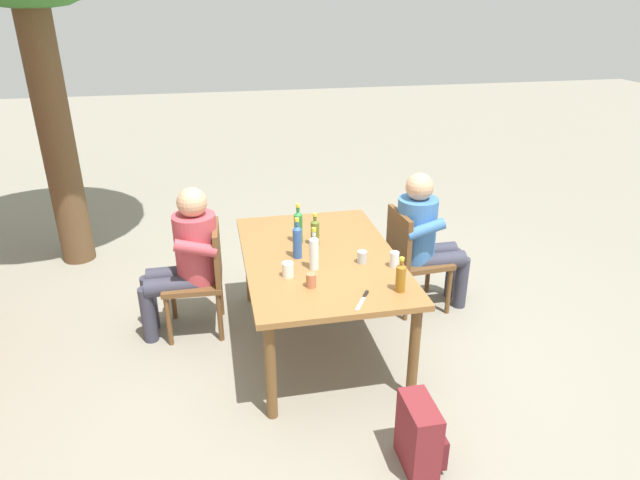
{
  "coord_description": "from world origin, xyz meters",
  "views": [
    {
      "loc": [
        -3.51,
        0.72,
        2.46
      ],
      "look_at": [
        0.0,
        0.0,
        0.86
      ],
      "focal_mm": 31.2,
      "sensor_mm": 36.0,
      "label": 1
    }
  ],
  "objects_px": {
    "chair_far_right": "(203,273)",
    "cup_glass": "(394,259)",
    "dining_table": "(320,265)",
    "person_in_plaid_shirt": "(425,235)",
    "chair_near_right": "(411,255)",
    "bottle_amber": "(401,277)",
    "cup_steel": "(362,257)",
    "table_knife": "(363,299)",
    "bottle_clear": "(314,251)",
    "bottle_blue": "(297,241)",
    "cup_terracotta": "(311,280)",
    "bottle_green": "(298,226)",
    "backpack_by_near_side": "(420,437)",
    "bottle_olive": "(314,232)",
    "cup_white": "(288,270)",
    "person_in_white_shirt": "(186,255)"
  },
  "relations": [
    {
      "from": "bottle_green",
      "to": "cup_steel",
      "type": "distance_m",
      "value": 0.58
    },
    {
      "from": "chair_far_right",
      "to": "cup_white",
      "type": "relative_size",
      "value": 8.78
    },
    {
      "from": "cup_glass",
      "to": "bottle_green",
      "type": "bearing_deg",
      "value": 47.26
    },
    {
      "from": "bottle_blue",
      "to": "cup_steel",
      "type": "height_order",
      "value": "bottle_blue"
    },
    {
      "from": "chair_near_right",
      "to": "bottle_olive",
      "type": "relative_size",
      "value": 3.47
    },
    {
      "from": "cup_steel",
      "to": "table_knife",
      "type": "relative_size",
      "value": 0.4
    },
    {
      "from": "chair_far_right",
      "to": "cup_glass",
      "type": "relative_size",
      "value": 7.97
    },
    {
      "from": "chair_near_right",
      "to": "bottle_olive",
      "type": "bearing_deg",
      "value": 102.22
    },
    {
      "from": "cup_glass",
      "to": "table_knife",
      "type": "height_order",
      "value": "cup_glass"
    },
    {
      "from": "bottle_olive",
      "to": "table_knife",
      "type": "bearing_deg",
      "value": -170.86
    },
    {
      "from": "person_in_white_shirt",
      "to": "bottle_olive",
      "type": "bearing_deg",
      "value": -101.32
    },
    {
      "from": "person_in_plaid_shirt",
      "to": "bottle_blue",
      "type": "bearing_deg",
      "value": 108.52
    },
    {
      "from": "cup_terracotta",
      "to": "cup_glass",
      "type": "distance_m",
      "value": 0.63
    },
    {
      "from": "bottle_olive",
      "to": "cup_glass",
      "type": "height_order",
      "value": "bottle_olive"
    },
    {
      "from": "chair_far_right",
      "to": "chair_near_right",
      "type": "xyz_separation_m",
      "value": [
        -0.0,
        -1.68,
        0.0
      ]
    },
    {
      "from": "bottle_green",
      "to": "bottle_olive",
      "type": "relative_size",
      "value": 1.23
    },
    {
      "from": "chair_far_right",
      "to": "bottle_amber",
      "type": "bearing_deg",
      "value": -128.45
    },
    {
      "from": "person_in_white_shirt",
      "to": "bottle_clear",
      "type": "relative_size",
      "value": 3.91
    },
    {
      "from": "dining_table",
      "to": "bottle_blue",
      "type": "height_order",
      "value": "bottle_blue"
    },
    {
      "from": "bottle_olive",
      "to": "bottle_blue",
      "type": "xyz_separation_m",
      "value": [
        -0.18,
        0.16,
        0.02
      ]
    },
    {
      "from": "person_in_plaid_shirt",
      "to": "bottle_amber",
      "type": "height_order",
      "value": "person_in_plaid_shirt"
    },
    {
      "from": "bottle_clear",
      "to": "cup_glass",
      "type": "bearing_deg",
      "value": -98.11
    },
    {
      "from": "bottle_amber",
      "to": "cup_steel",
      "type": "distance_m",
      "value": 0.46
    },
    {
      "from": "bottle_blue",
      "to": "cup_terracotta",
      "type": "bearing_deg",
      "value": -178.14
    },
    {
      "from": "bottle_amber",
      "to": "cup_steel",
      "type": "relative_size",
      "value": 2.7
    },
    {
      "from": "bottle_amber",
      "to": "cup_terracotta",
      "type": "bearing_deg",
      "value": 72.96
    },
    {
      "from": "bottle_blue",
      "to": "person_in_plaid_shirt",
      "type": "bearing_deg",
      "value": -71.48
    },
    {
      "from": "dining_table",
      "to": "person_in_plaid_shirt",
      "type": "bearing_deg",
      "value": -68.61
    },
    {
      "from": "cup_white",
      "to": "cup_terracotta",
      "type": "xyz_separation_m",
      "value": [
        -0.17,
        -0.12,
        -0.0
      ]
    },
    {
      "from": "table_knife",
      "to": "chair_near_right",
      "type": "bearing_deg",
      "value": -34.4
    },
    {
      "from": "cup_terracotta",
      "to": "person_in_plaid_shirt",
      "type": "bearing_deg",
      "value": -53.4
    },
    {
      "from": "cup_steel",
      "to": "cup_terracotta",
      "type": "xyz_separation_m",
      "value": [
        -0.27,
        0.41,
        0.0
      ]
    },
    {
      "from": "chair_near_right",
      "to": "dining_table",
      "type": "bearing_deg",
      "value": 113.51
    },
    {
      "from": "bottle_blue",
      "to": "cup_terracotta",
      "type": "height_order",
      "value": "bottle_blue"
    },
    {
      "from": "bottle_blue",
      "to": "table_knife",
      "type": "xyz_separation_m",
      "value": [
        -0.67,
        -0.3,
        -0.12
      ]
    },
    {
      "from": "chair_far_right",
      "to": "cup_steel",
      "type": "distance_m",
      "value": 1.26
    },
    {
      "from": "dining_table",
      "to": "cup_white",
      "type": "bearing_deg",
      "value": 134.92
    },
    {
      "from": "bottle_clear",
      "to": "cup_white",
      "type": "xyz_separation_m",
      "value": [
        -0.07,
        0.19,
        -0.08
      ]
    },
    {
      "from": "chair_near_right",
      "to": "backpack_by_near_side",
      "type": "xyz_separation_m",
      "value": [
        -1.68,
        0.54,
        -0.28
      ]
    },
    {
      "from": "person_in_plaid_shirt",
      "to": "bottle_green",
      "type": "relative_size",
      "value": 3.82
    },
    {
      "from": "bottle_amber",
      "to": "bottle_green",
      "type": "bearing_deg",
      "value": 30.24
    },
    {
      "from": "dining_table",
      "to": "backpack_by_near_side",
      "type": "height_order",
      "value": "dining_table"
    },
    {
      "from": "person_in_plaid_shirt",
      "to": "cup_steel",
      "type": "xyz_separation_m",
      "value": [
        -0.55,
        0.69,
        0.12
      ]
    },
    {
      "from": "cup_glass",
      "to": "cup_steel",
      "type": "bearing_deg",
      "value": 62.85
    },
    {
      "from": "cup_glass",
      "to": "backpack_by_near_side",
      "type": "xyz_separation_m",
      "value": [
        -1.03,
        0.16,
        -0.58
      ]
    },
    {
      "from": "bottle_green",
      "to": "cup_terracotta",
      "type": "xyz_separation_m",
      "value": [
        -0.7,
        0.04,
        -0.09
      ]
    },
    {
      "from": "bottle_blue",
      "to": "cup_terracotta",
      "type": "distance_m",
      "value": 0.45
    },
    {
      "from": "backpack_by_near_side",
      "to": "chair_near_right",
      "type": "bearing_deg",
      "value": -17.95
    },
    {
      "from": "person_in_plaid_shirt",
      "to": "bottle_blue",
      "type": "height_order",
      "value": "person_in_plaid_shirt"
    },
    {
      "from": "chair_near_right",
      "to": "bottle_amber",
      "type": "xyz_separation_m",
      "value": [
        -0.97,
        0.45,
        0.35
      ]
    }
  ]
}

